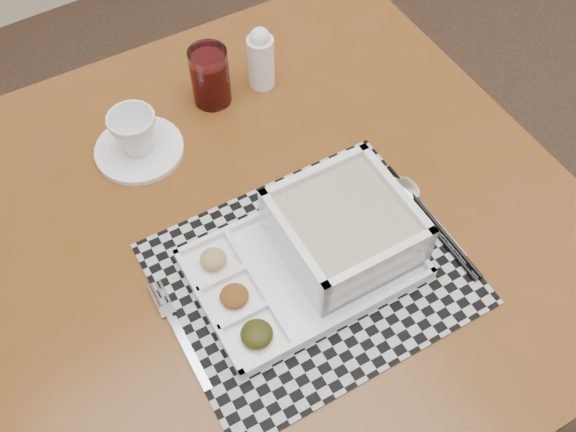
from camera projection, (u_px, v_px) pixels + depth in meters
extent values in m
cube|color=#5C3810|center=(270.00, 223.00, 1.02)|extent=(0.99, 0.99, 0.04)
cylinder|color=#5C3810|center=(11.00, 253.00, 1.41)|extent=(0.05, 0.05, 0.67)
cylinder|color=#5C3810|center=(339.00, 114.00, 1.65)|extent=(0.05, 0.05, 0.67)
cube|color=#5C3810|center=(173.00, 92.00, 1.27)|extent=(0.82, 0.06, 0.08)
cube|color=#5C3810|center=(31.00, 355.00, 0.96)|extent=(0.06, 0.82, 0.08)
cube|color=#5C3810|center=(464.00, 150.00, 1.19)|extent=(0.06, 0.82, 0.08)
cube|color=#A6A6AE|center=(312.00, 273.00, 0.95)|extent=(0.45, 0.38, 0.00)
cube|color=white|center=(303.00, 266.00, 0.95)|extent=(0.33, 0.23, 0.01)
cube|color=white|center=(269.00, 211.00, 0.99)|extent=(0.32, 0.02, 0.01)
cube|color=white|center=(342.00, 320.00, 0.89)|extent=(0.32, 0.02, 0.01)
cube|color=white|center=(207.00, 310.00, 0.89)|extent=(0.02, 0.22, 0.01)
cube|color=white|center=(391.00, 219.00, 0.98)|extent=(0.02, 0.22, 0.01)
cube|color=white|center=(258.00, 285.00, 0.92)|extent=(0.02, 0.20, 0.01)
cube|color=white|center=(243.00, 317.00, 0.89)|extent=(0.08, 0.01, 0.01)
cube|color=white|center=(221.00, 279.00, 0.92)|extent=(0.08, 0.01, 0.01)
ellipsoid|color=black|center=(257.00, 334.00, 0.87)|extent=(0.05, 0.05, 0.02)
ellipsoid|color=#4B240C|center=(234.00, 296.00, 0.91)|extent=(0.04, 0.04, 0.02)
ellipsoid|color=olive|center=(213.00, 259.00, 0.94)|extent=(0.04, 0.04, 0.02)
cube|color=white|center=(343.00, 240.00, 0.96)|extent=(0.19, 0.19, 0.01)
cube|color=white|center=(314.00, 186.00, 0.97)|extent=(0.19, 0.02, 0.08)
cube|color=white|center=(378.00, 272.00, 0.89)|extent=(0.19, 0.02, 0.08)
cube|color=white|center=(293.00, 252.00, 0.91)|extent=(0.02, 0.19, 0.08)
cube|color=white|center=(393.00, 203.00, 0.96)|extent=(0.02, 0.19, 0.08)
cube|color=tan|center=(344.00, 229.00, 0.93)|extent=(0.17, 0.17, 0.07)
cube|color=silver|center=(189.00, 353.00, 0.87)|extent=(0.02, 0.12, 0.00)
cube|color=silver|center=(167.00, 310.00, 0.91)|extent=(0.02, 0.02, 0.00)
cube|color=silver|center=(153.00, 296.00, 0.92)|extent=(0.01, 0.04, 0.00)
cube|color=silver|center=(157.00, 294.00, 0.93)|extent=(0.01, 0.04, 0.00)
cube|color=silver|center=(161.00, 293.00, 0.93)|extent=(0.01, 0.04, 0.00)
cube|color=silver|center=(164.00, 291.00, 0.93)|extent=(0.01, 0.04, 0.00)
cube|color=silver|center=(440.00, 228.00, 0.99)|extent=(0.02, 0.12, 0.00)
ellipsoid|color=silver|center=(406.00, 187.00, 1.03)|extent=(0.04, 0.06, 0.01)
cylinder|color=black|center=(427.00, 222.00, 1.00)|extent=(0.02, 0.24, 0.01)
cylinder|color=black|center=(432.00, 219.00, 1.00)|extent=(0.02, 0.24, 0.01)
cylinder|color=white|center=(139.00, 149.00, 1.08)|extent=(0.15, 0.15, 0.01)
imported|color=white|center=(135.00, 133.00, 1.05)|extent=(0.09, 0.09, 0.07)
cylinder|color=white|center=(210.00, 76.00, 1.11)|extent=(0.07, 0.07, 0.11)
cylinder|color=#450509|center=(211.00, 81.00, 1.12)|extent=(0.06, 0.06, 0.09)
cylinder|color=white|center=(261.00, 62.00, 1.14)|extent=(0.05, 0.05, 0.10)
sphere|color=white|center=(260.00, 37.00, 1.09)|extent=(0.04, 0.04, 0.04)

